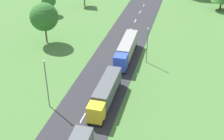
{
  "coord_description": "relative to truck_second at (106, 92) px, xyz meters",
  "views": [
    {
      "loc": [
        14.06,
        -8.89,
        30.91
      ],
      "look_at": [
        1.15,
        39.54,
        1.26
      ],
      "focal_mm": 49.2,
      "sensor_mm": 36.0,
      "label": 1
    }
  ],
  "objects": [
    {
      "name": "road",
      "position": [
        -2.33,
        -6.51,
        -2.05
      ],
      "size": [
        10.0,
        140.0,
        0.06
      ],
      "primitive_type": "cube",
      "color": "#2B2B30",
      "rests_on": "ground"
    },
    {
      "name": "lane_marking_centre",
      "position": [
        -2.33,
        -8.41,
        -2.01
      ],
      "size": [
        0.16,
        122.78,
        0.01
      ],
      "color": "white",
      "rests_on": "road"
    },
    {
      "name": "truck_second",
      "position": [
        0.0,
        0.0,
        0.0
      ],
      "size": [
        2.54,
        12.63,
        3.49
      ],
      "color": "yellow",
      "rests_on": "road"
    },
    {
      "name": "truck_third",
      "position": [
        -0.11,
        16.19,
        0.09
      ],
      "size": [
        2.82,
        13.83,
        3.63
      ],
      "color": "blue",
      "rests_on": "road"
    },
    {
      "name": "lamppost_second",
      "position": [
        -8.66,
        -3.41,
        2.72
      ],
      "size": [
        0.36,
        0.36,
        8.65
      ],
      "color": "slate",
      "rests_on": "ground"
    },
    {
      "name": "lamppost_third",
      "position": [
        4.27,
        15.54,
        2.21
      ],
      "size": [
        0.36,
        0.36,
        7.63
      ],
      "color": "slate",
      "rests_on": "ground"
    },
    {
      "name": "tree_birch",
      "position": [
        -19.72,
        19.02,
        4.17
      ],
      "size": [
        6.39,
        6.39,
        9.46
      ],
      "color": "#513823",
      "rests_on": "ground"
    },
    {
      "name": "tree_pine",
      "position": [
        -26.95,
        36.34,
        1.91
      ],
      "size": [
        4.03,
        4.03,
        6.03
      ],
      "color": "#513823",
      "rests_on": "ground"
    }
  ]
}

